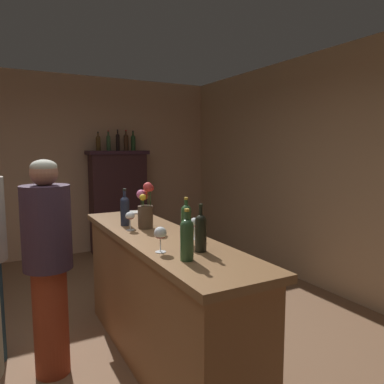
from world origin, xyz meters
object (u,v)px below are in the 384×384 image
Objects in this scene: wine_bottle_rose at (125,209)px; wine_glass_rear at (195,224)px; wine_glass_mid at (160,234)px; flower_arrangement at (145,207)px; display_bottle_left at (98,142)px; display_bottle_center at (118,141)px; patron_near_entrance at (48,259)px; wine_bottle_chardonnay at (201,231)px; cheese_plate at (134,212)px; bar_counter at (160,299)px; wine_bottle_riesling at (186,223)px; display_bottle_right at (133,142)px; display_bottle_midleft at (108,142)px; display_bottle_midright at (126,141)px; display_cabinet at (119,200)px; wine_glass_front at (130,217)px; wine_bottle_malbec at (187,237)px.

wine_bottle_rose reaches higher than wine_glass_rear.
flower_arrangement is (0.18, 0.71, 0.06)m from wine_glass_mid.
display_bottle_left is 0.31m from display_bottle_center.
display_bottle_center is 0.21× the size of patron_near_entrance.
cheese_plate is (0.09, 1.53, -0.13)m from wine_bottle_chardonnay.
wine_glass_rear is at bearing 68.23° from wine_bottle_chardonnay.
wine_bottle_riesling is at bearing -80.59° from bar_counter.
display_bottle_left is 0.56m from display_bottle_right.
wine_bottle_riesling is 1.98× the size of wine_glass_mid.
display_bottle_left is 0.92× the size of display_bottle_midleft.
patron_near_entrance is at bearing 136.50° from wine_bottle_chardonnay.
display_bottle_midleft is at bearing 101.74° from patron_near_entrance.
display_bottle_midright is at bearing 0.00° from display_bottle_left.
patron_near_entrance is (-1.43, -2.93, 0.02)m from display_cabinet.
wine_bottle_riesling reaches higher than wine_bottle_rose.
wine_glass_mid is at bearing -93.08° from wine_glass_front.
wine_bottle_chardonnay is at bearing -94.69° from display_bottle_left.
wine_glass_mid is 0.52× the size of display_bottle_right.
display_bottle_center is (0.50, 3.42, 0.65)m from wine_glass_rear.
display_bottle_midright is at bearing 76.59° from wine_bottle_malbec.
wine_glass_mid is 3.73m from display_bottle_midleft.
wine_bottle_rose is 1.92× the size of wine_glass_mid.
display_cabinet reaches higher than wine_bottle_rose.
wine_glass_rear is 0.41× the size of flower_arrangement.
wine_bottle_malbec is 3.92m from display_bottle_left.
display_bottle_left is 0.16m from display_bottle_midleft.
display_cabinet is at bearing -0.00° from display_bottle_midleft.
display_bottle_left reaches higher than wine_bottle_malbec.
display_bottle_center is (0.67, 2.90, 0.59)m from flower_arrangement.
flower_arrangement is (0.14, 0.02, 0.06)m from wine_glass_front.
display_bottle_left is at bearing 180.00° from display_cabinet.
wine_bottle_rose is at bearing 99.93° from wine_bottle_chardonnay.
cheese_plate is 2.40m from display_bottle_midright.
patron_near_entrance reaches higher than wine_bottle_malbec.
display_cabinet reaches higher than wine_glass_front.
display_cabinet is 3.93m from wine_bottle_malbec.
wine_glass_rear is (0.28, 0.42, -0.02)m from wine_bottle_malbec.
display_bottle_right is at bearing 0.00° from display_bottle_center.
display_cabinet reaches higher than patron_near_entrance.
bar_counter is 0.69m from wine_glass_rear.
wine_glass_mid is 0.10× the size of patron_near_entrance.
wine_bottle_malbec is 0.98× the size of display_bottle_midleft.
display_bottle_left is at bearing -180.00° from display_bottle_midright.
flower_arrangement reaches higher than wine_bottle_riesling.
patron_near_entrance is at bearing -116.13° from display_bottle_center.
bar_counter is 15.37× the size of wine_glass_front.
bar_counter is at bearing -101.88° from display_bottle_center.
display_cabinet is 0.94m from display_bottle_midright.
display_bottle_right is at bearing 69.95° from wine_glass_front.
display_bottle_center is (0.67, 3.18, 1.27)m from bar_counter.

